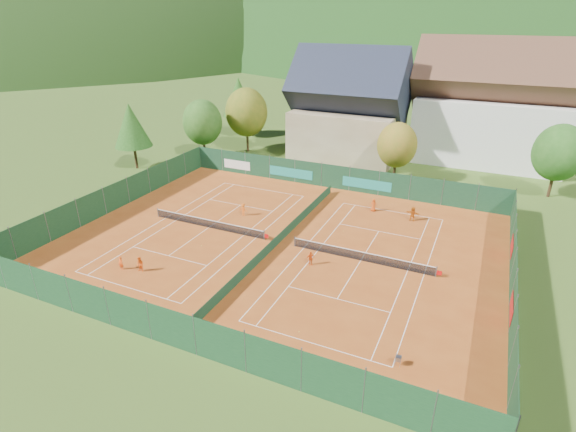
# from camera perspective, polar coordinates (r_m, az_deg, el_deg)

# --- Properties ---
(ground) EXTENTS (600.00, 600.00, 0.00)m
(ground) POSITION_cam_1_polar(r_m,az_deg,el_deg) (42.81, -1.12, -3.47)
(ground) COLOR #345119
(ground) RESTS_ON ground
(clay_pad) EXTENTS (40.00, 32.00, 0.01)m
(clay_pad) POSITION_cam_1_polar(r_m,az_deg,el_deg) (42.79, -1.12, -3.44)
(clay_pad) COLOR #9C4517
(clay_pad) RESTS_ON ground
(court_markings_left) EXTENTS (11.03, 23.83, 0.00)m
(court_markings_left) POSITION_cam_1_polar(r_m,az_deg,el_deg) (46.47, -10.05, -1.45)
(court_markings_left) COLOR white
(court_markings_left) RESTS_ON ground
(court_markings_right) EXTENTS (11.03, 23.83, 0.00)m
(court_markings_right) POSITION_cam_1_polar(r_m,az_deg,el_deg) (40.38, 9.22, -5.61)
(court_markings_right) COLOR white
(court_markings_right) RESTS_ON ground
(tennis_net_left) EXTENTS (13.30, 0.10, 1.02)m
(tennis_net_left) POSITION_cam_1_polar(r_m,az_deg,el_deg) (46.18, -9.93, -0.94)
(tennis_net_left) COLOR #59595B
(tennis_net_left) RESTS_ON ground
(tennis_net_right) EXTENTS (13.30, 0.10, 1.02)m
(tennis_net_right) POSITION_cam_1_polar(r_m,az_deg,el_deg) (40.11, 9.48, -5.04)
(tennis_net_right) COLOR #59595B
(tennis_net_right) RESTS_ON ground
(court_divider) EXTENTS (0.03, 28.80, 1.00)m
(court_divider) POSITION_cam_1_polar(r_m,az_deg,el_deg) (42.56, -1.12, -2.85)
(court_divider) COLOR #163C25
(court_divider) RESTS_ON ground
(fence_north) EXTENTS (40.00, 0.10, 3.00)m
(fence_north) POSITION_cam_1_polar(r_m,az_deg,el_deg) (55.98, 5.58, 4.99)
(fence_north) COLOR #143821
(fence_north) RESTS_ON ground
(fence_south) EXTENTS (40.00, 0.04, 3.00)m
(fence_south) POSITION_cam_1_polar(r_m,az_deg,el_deg) (30.68, -14.58, -13.65)
(fence_south) COLOR #153B1F
(fence_south) RESTS_ON ground
(fence_west) EXTENTS (0.04, 32.00, 3.00)m
(fence_west) POSITION_cam_1_polar(r_m,az_deg,el_deg) (53.24, -20.94, 2.42)
(fence_west) COLOR #153C1F
(fence_west) RESTS_ON ground
(fence_east) EXTENTS (0.09, 32.00, 3.00)m
(fence_east) POSITION_cam_1_polar(r_m,az_deg,el_deg) (38.95, 26.68, -6.87)
(fence_east) COLOR #13351C
(fence_east) RESTS_ON ground
(chalet) EXTENTS (16.20, 12.00, 16.00)m
(chalet) POSITION_cam_1_polar(r_m,az_deg,el_deg) (68.25, 7.73, 12.94)
(chalet) COLOR tan
(chalet) RESTS_ON ground
(hotel_block_a) EXTENTS (21.60, 11.00, 17.25)m
(hotel_block_a) POSITION_cam_1_polar(r_m,az_deg,el_deg) (71.15, 24.39, 12.13)
(hotel_block_a) COLOR silver
(hotel_block_a) RESTS_ON ground
(tree_west_front) EXTENTS (5.72, 5.72, 8.69)m
(tree_west_front) POSITION_cam_1_polar(r_m,az_deg,el_deg) (67.94, -10.82, 11.61)
(tree_west_front) COLOR #412917
(tree_west_front) RESTS_ON ground
(tree_west_mid) EXTENTS (6.44, 6.44, 9.78)m
(tree_west_mid) POSITION_cam_1_polar(r_m,az_deg,el_deg) (70.63, -5.30, 12.98)
(tree_west_mid) COLOR #49341A
(tree_west_mid) RESTS_ON ground
(tree_west_back) EXTENTS (5.60, 5.60, 10.00)m
(tree_west_back) POSITION_cam_1_polar(r_m,az_deg,el_deg) (80.28, -6.27, 14.81)
(tree_west_back) COLOR #442A18
(tree_west_back) RESTS_ON ground
(tree_center) EXTENTS (5.01, 5.01, 7.60)m
(tree_center) POSITION_cam_1_polar(r_m,az_deg,el_deg) (59.01, 13.68, 8.75)
(tree_center) COLOR #412C17
(tree_center) RESTS_ON ground
(tree_east_front) EXTENTS (5.72, 5.72, 8.69)m
(tree_east_front) POSITION_cam_1_polar(r_m,az_deg,el_deg) (60.30, 31.18, 6.89)
(tree_east_front) COLOR #422B17
(tree_east_front) RESTS_ON ground
(tree_west_side) EXTENTS (5.04, 5.04, 9.00)m
(tree_west_side) POSITION_cam_1_polar(r_m,az_deg,el_deg) (65.53, -19.30, 10.82)
(tree_west_side) COLOR #402717
(tree_west_side) RESTS_ON ground
(tree_east_back) EXTENTS (7.15, 7.15, 10.86)m
(tree_east_back) POSITION_cam_1_polar(r_m,az_deg,el_deg) (75.79, 32.02, 10.75)
(tree_east_back) COLOR #432F18
(tree_east_back) RESTS_ON ground
(mountain_backdrop) EXTENTS (820.00, 530.00, 242.00)m
(mountain_backdrop) POSITION_cam_1_polar(r_m,az_deg,el_deg) (274.33, 26.90, 9.32)
(mountain_backdrop) COLOR black
(mountain_backdrop) RESTS_ON ground
(ball_hopper) EXTENTS (0.34, 0.34, 0.80)m
(ball_hopper) POSITION_cam_1_polar(r_m,az_deg,el_deg) (29.86, 13.85, -17.15)
(ball_hopper) COLOR slate
(ball_hopper) RESTS_ON ground
(loose_ball_0) EXTENTS (0.07, 0.07, 0.07)m
(loose_ball_0) POSITION_cam_1_polar(r_m,az_deg,el_deg) (43.01, -10.94, -3.73)
(loose_ball_0) COLOR #CCD833
(loose_ball_0) RESTS_ON ground
(loose_ball_1) EXTENTS (0.07, 0.07, 0.07)m
(loose_ball_1) POSITION_cam_1_polar(r_m,az_deg,el_deg) (31.84, 1.40, -14.47)
(loose_ball_1) COLOR #CCD833
(loose_ball_1) RESTS_ON ground
(loose_ball_2) EXTENTS (0.07, 0.07, 0.07)m
(loose_ball_2) POSITION_cam_1_polar(r_m,az_deg,el_deg) (45.37, 7.04, -1.88)
(loose_ball_2) COLOR #CCD833
(loose_ball_2) RESTS_ON ground
(player_left_near) EXTENTS (0.46, 0.31, 1.24)m
(player_left_near) POSITION_cam_1_polar(r_m,az_deg,el_deg) (40.83, -20.46, -5.63)
(player_left_near) COLOR #FD5A16
(player_left_near) RESTS_ON ground
(player_left_mid) EXTENTS (0.70, 0.55, 1.41)m
(player_left_mid) POSITION_cam_1_polar(r_m,az_deg,el_deg) (39.91, -18.28, -5.87)
(player_left_mid) COLOR orange
(player_left_mid) RESTS_ON ground
(player_left_far) EXTENTS (0.95, 0.61, 1.39)m
(player_left_far) POSITION_cam_1_polar(r_m,az_deg,el_deg) (48.46, -5.69, 0.83)
(player_left_far) COLOR orange
(player_left_far) RESTS_ON ground
(player_right_near) EXTENTS (0.78, 0.78, 1.33)m
(player_right_near) POSITION_cam_1_polar(r_m,az_deg,el_deg) (38.97, 2.88, -5.38)
(player_right_near) COLOR #E65714
(player_right_near) RESTS_ON ground
(player_right_far_a) EXTENTS (0.80, 0.61, 1.48)m
(player_right_far_a) POSITION_cam_1_polar(r_m,az_deg,el_deg) (50.14, 10.81, 1.39)
(player_right_far_a) COLOR #CB4912
(player_right_far_a) RESTS_ON ground
(player_right_far_b) EXTENTS (1.50, 0.59, 1.58)m
(player_right_far_b) POSITION_cam_1_polar(r_m,az_deg,el_deg) (48.75, 15.55, 0.27)
(player_right_far_b) COLOR #CD5F12
(player_right_far_b) RESTS_ON ground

